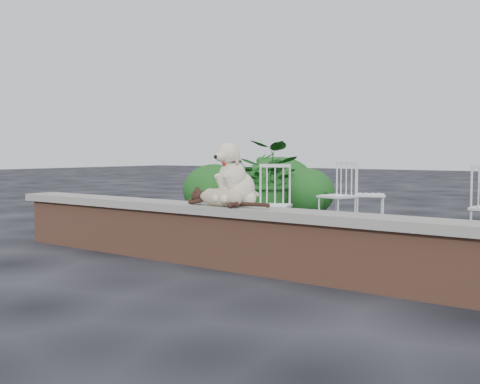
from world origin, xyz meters
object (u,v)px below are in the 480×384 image
Objects in this scene: potted_plant_a at (271,179)px; potted_plant_b at (261,182)px; chair_a at (272,204)px; chair_e at (370,194)px; chair_b at (337,195)px; cat at (222,196)px; dog at (238,174)px.

potted_plant_a is 1.10m from potted_plant_b.
chair_e is at bearing 63.60° from chair_a.
chair_e is 0.57m from chair_b.
chair_a and chair_b have the same top height.
cat is 1.18× the size of chair_e.
chair_e reaches higher than cat.
potted_plant_a is at bearing -47.89° from potted_plant_b.
dog is at bearing 157.96° from chair_e.
dog is 0.64× the size of chair_e.
potted_plant_a is (-1.52, 2.30, 0.16)m from chair_a.
potted_plant_a is at bearing 102.84° from chair_a.
chair_a is 0.74× the size of potted_plant_a.
cat is 3.26m from chair_b.
potted_plant_b is at bearing 164.33° from chair_b.
cat is 5.26m from potted_plant_b.
dog is at bearing 70.80° from cat.
chair_e is 1.76m from potted_plant_a.
cat is at bearing -63.01° from potted_plant_a.
cat is 1.18× the size of chair_a.
potted_plant_a is (-1.47, 0.51, 0.16)m from chair_b.
potted_plant_a is at bearing 125.86° from cat.
chair_a is at bearing 118.69° from dog.
chair_a is (-0.23, -2.28, 0.00)m from chair_e.
cat is at bearing -67.00° from chair_b.
chair_e and chair_a have the same top height.
chair_b is (-0.28, -0.50, 0.00)m from chair_e.
potted_plant_a reaches higher than dog.
dog is at bearing -65.18° from chair_b.
dog reaches higher than chair_e.
cat is 1.50m from chair_a.
potted_plant_b is at bearing 132.11° from potted_plant_a.
chair_e is (-0.15, 3.72, -0.20)m from cat.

